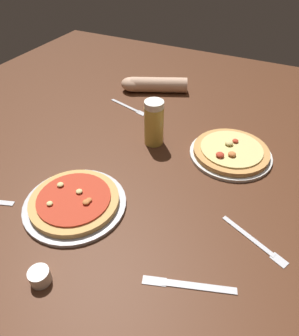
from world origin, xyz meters
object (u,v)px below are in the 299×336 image
(beer_mug_dark, at_px, (154,122))
(diner_arm, at_px, (151,85))
(pizza_plate_far, at_px, (231,152))
(fork_spare, at_px, (129,107))
(fork_left, at_px, (255,241))
(pizza_plate_near, at_px, (75,202))
(ramekin_sauce, at_px, (40,276))
(knife_right, at_px, (188,285))

(beer_mug_dark, xyz_separation_m, diner_arm, (-0.19, 0.38, -0.05))
(pizza_plate_far, height_order, fork_spare, pizza_plate_far)
(pizza_plate_far, bearing_deg, fork_left, -65.17)
(fork_left, distance_m, fork_spare, 0.84)
(beer_mug_dark, bearing_deg, diner_arm, 117.12)
(pizza_plate_far, relative_size, fork_spare, 1.44)
(pizza_plate_near, bearing_deg, beer_mug_dark, 80.11)
(ramekin_sauce, height_order, fork_left, ramekin_sauce)
(pizza_plate_far, height_order, fork_left, pizza_plate_far)
(pizza_plate_near, bearing_deg, pizza_plate_far, 51.35)
(pizza_plate_far, bearing_deg, beer_mug_dark, -171.92)
(pizza_plate_near, relative_size, pizza_plate_far, 1.05)
(fork_left, height_order, fork_spare, same)
(pizza_plate_far, relative_size, beer_mug_dark, 1.69)
(beer_mug_dark, relative_size, fork_spare, 0.85)
(ramekin_sauce, relative_size, fork_spare, 0.25)
(beer_mug_dark, bearing_deg, ramekin_sauce, -89.73)
(beer_mug_dark, height_order, knife_right, beer_mug_dark)
(diner_arm, bearing_deg, ramekin_sauce, -79.22)
(pizza_plate_far, distance_m, ramekin_sauce, 0.76)
(pizza_plate_near, xyz_separation_m, fork_left, (0.53, 0.11, -0.01))
(fork_left, relative_size, knife_right, 0.88)
(knife_right, bearing_deg, pizza_plate_far, 94.39)
(diner_arm, bearing_deg, fork_left, -46.66)
(pizza_plate_far, bearing_deg, diner_arm, 145.24)
(ramekin_sauce, xyz_separation_m, knife_right, (0.33, 0.15, -0.02))
(fork_spare, bearing_deg, pizza_plate_near, -76.49)
(knife_right, bearing_deg, diner_arm, 120.74)
(pizza_plate_far, height_order, diner_arm, diner_arm)
(pizza_plate_far, height_order, beer_mug_dark, beer_mug_dark)
(beer_mug_dark, xyz_separation_m, fork_spare, (-0.22, 0.19, -0.08))
(beer_mug_dark, bearing_deg, pizza_plate_near, -99.89)
(pizza_plate_far, distance_m, knife_right, 0.56)
(diner_arm, bearing_deg, fork_spare, -96.97)
(pizza_plate_near, xyz_separation_m, pizza_plate_far, (0.37, 0.46, 0.00))
(knife_right, xyz_separation_m, fork_spare, (-0.55, 0.70, 0.00))
(pizza_plate_far, relative_size, diner_arm, 0.95)
(ramekin_sauce, height_order, fork_spare, ramekin_sauce)
(beer_mug_dark, relative_size, fork_left, 0.89)
(fork_spare, bearing_deg, beer_mug_dark, -41.08)
(ramekin_sauce, bearing_deg, fork_spare, 104.60)
(pizza_plate_near, distance_m, knife_right, 0.42)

